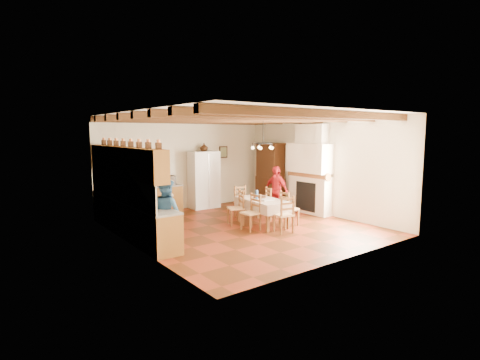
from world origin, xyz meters
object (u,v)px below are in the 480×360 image
person_man (165,200)px  person_woman_blue (167,213)px  person_woman_red (276,190)px  microwave (167,180)px  dining_table (262,202)px  chair_end_far (243,202)px  chair_left_far (236,208)px  chair_right_near (289,208)px  chair_right_far (274,203)px  hutch (270,174)px  refrigerator (203,179)px  chair_end_near (284,214)px  chair_left_near (251,212)px

person_man → person_woman_blue: bearing=166.0°
person_woman_red → microwave: bearing=-138.7°
dining_table → chair_end_far: (0.09, 0.99, -0.15)m
chair_left_far → person_woman_red: person_woman_red is taller
chair_right_near → chair_right_far: bearing=-2.4°
person_man → microwave: bearing=-17.0°
person_woman_blue → person_man: bearing=-33.1°
chair_right_far → hutch: bearing=-19.2°
hutch → chair_end_far: hutch is taller
hutch → chair_right_near: hutch is taller
chair_right_near → chair_end_far: size_ratio=1.00×
hutch → chair_end_far: size_ratio=2.27×
chair_end_far → person_man: person_man is taller
chair_left_far → microwave: microwave is taller
microwave → chair_right_near: bearing=-53.4°
chair_left_far → person_man: 2.09m
chair_right_far → dining_table: bearing=132.3°
dining_table → chair_left_far: (-0.58, 0.46, -0.15)m
dining_table → person_man: bearing=167.0°
chair_right_near → person_man: person_man is taller
refrigerator → person_man: (-2.58, -2.49, -0.06)m
chair_end_near → person_woman_blue: (-2.93, 0.64, 0.29)m
chair_end_near → person_woman_red: (1.27, 1.69, 0.28)m
microwave → person_woman_red: bearing=-34.4°
hutch → chair_right_near: size_ratio=2.27×
chair_left_near → microwave: (-0.78, 3.29, 0.56)m
refrigerator → person_woman_blue: size_ratio=1.24×
chair_left_near → person_woman_red: person_woman_red is taller
chair_end_far → person_woman_red: bearing=-8.0°
chair_left_near → chair_right_far: same height
microwave → chair_right_far: bearing=-45.5°
refrigerator → microwave: 1.37m
person_man → chair_left_near: bearing=-104.0°
chair_right_near → chair_right_far: size_ratio=1.00×
microwave → chair_end_far: bearing=-46.5°
chair_end_near → chair_left_near: bearing=-42.7°
chair_end_near → chair_end_far: same height
chair_left_near → person_woman_blue: 2.42m
refrigerator → person_woman_red: 2.66m
chair_end_far → microwave: size_ratio=1.89×
chair_left_far → chair_right_far: bearing=101.5°
chair_right_near → person_woman_blue: bearing=93.5°
refrigerator → chair_end_near: (-0.06, -4.05, -0.48)m
dining_table → refrigerator: bearing=90.8°
chair_right_near → person_woman_red: bearing=-20.2°
chair_right_near → microwave: microwave is taller
chair_left_near → chair_end_far: (0.72, 1.26, 0.00)m
dining_table → chair_right_far: size_ratio=1.78×
hutch → chair_right_near: (-1.59, -2.61, -0.61)m
chair_end_near → person_woman_red: 2.13m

